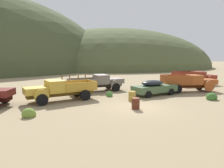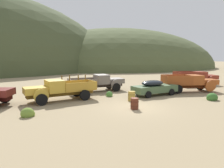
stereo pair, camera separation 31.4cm
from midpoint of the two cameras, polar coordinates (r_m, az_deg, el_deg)
ground_plane at (r=16.01m, az=7.32°, el=-6.57°), size 300.00×300.00×0.00m
hill_distant at (r=78.56m, az=2.47°, el=4.77°), size 74.74×58.28×28.64m
truck_faded_yellow at (r=18.56m, az=-14.93°, el=-1.60°), size 6.46×3.09×2.16m
truck_primer_gray at (r=23.48m, az=-2.81°, el=0.50°), size 6.36×2.56×1.89m
car_weathered_green at (r=21.29m, az=12.69°, el=-0.91°), size 5.20×2.30×1.57m
truck_oxide_orange at (r=24.73m, az=22.13°, el=0.37°), size 6.39×3.52×1.91m
truck_rust_red at (r=30.88m, az=23.47°, el=1.62°), size 6.22×3.45×1.91m
oil_drum_by_truck at (r=18.10m, az=6.06°, el=-3.46°), size 0.67×0.67×0.89m
oil_drum_foreground at (r=15.38m, az=6.97°, el=-5.52°), size 0.64×0.64×0.85m
bush_front_right at (r=20.76m, az=26.81°, el=-3.43°), size 1.14×0.96×0.83m
bush_back_edge at (r=20.24m, az=-0.28°, el=-3.04°), size 0.68×0.60×0.66m
bush_near_barrel at (r=14.53m, az=-22.05°, el=-7.74°), size 0.91×0.78×0.76m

